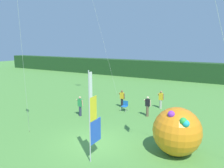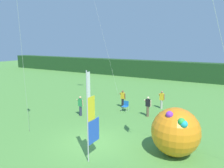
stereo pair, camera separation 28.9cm
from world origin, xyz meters
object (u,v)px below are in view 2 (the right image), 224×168
person_mid_field (80,105)px  person_far_right (162,99)px  person_near_banner (123,98)px  person_far_left (148,106)px  inflatable_balloon (176,132)px  folding_chair (125,105)px  banner_flag (91,118)px

person_mid_field → person_far_right: (5.23, 5.29, 0.00)m
person_near_banner → person_far_right: person_far_right is taller
person_far_right → person_far_left: bearing=-96.8°
person_far_right → inflatable_balloon: bearing=-67.9°
folding_chair → person_mid_field: bearing=-131.2°
person_mid_field → person_far_left: person_far_left is taller
person_far_left → inflatable_balloon: 6.10m
person_far_left → folding_chair: 2.33m
person_near_banner → person_far_left: 3.17m
person_mid_field → person_far_right: size_ratio=1.00×
inflatable_balloon → folding_chair: (-5.70, 5.44, -0.79)m
person_far_left → person_far_right: (0.32, 2.68, -0.01)m
banner_flag → person_near_banner: bearing=107.4°
person_near_banner → folding_chair: 1.10m
person_far_right → folding_chair: 3.45m
banner_flag → folding_chair: 8.53m
person_mid_field → folding_chair: size_ratio=1.87×
person_near_banner → folding_chair: (0.68, -0.78, -0.37)m
banner_flag → inflatable_balloon: banner_flag is taller
person_near_banner → inflatable_balloon: bearing=-44.3°
person_far_left → inflatable_balloon: bearing=-55.6°
banner_flag → folding_chair: size_ratio=5.27×
banner_flag → person_far_right: 10.45m
person_near_banner → person_mid_field: 4.28m
person_near_banner → person_far_left: size_ratio=0.98×
person_far_left → banner_flag: bearing=-91.2°
person_near_banner → person_mid_field: size_ratio=0.99×
person_mid_field → person_far_right: bearing=45.3°
person_far_left → person_far_right: size_ratio=1.01×
person_near_banner → person_far_right: size_ratio=0.99×
person_mid_field → person_far_left: size_ratio=0.99×
banner_flag → person_mid_field: banner_flag is taller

